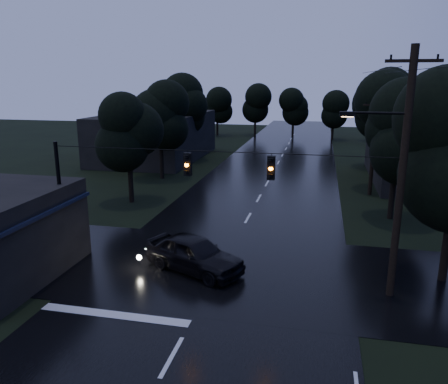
% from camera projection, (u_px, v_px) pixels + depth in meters
% --- Properties ---
extents(main_road, '(12.00, 120.00, 0.02)m').
position_uv_depth(main_road, '(267.00, 184.00, 37.78)').
color(main_road, black).
rests_on(main_road, ground).
extents(cross_street, '(60.00, 9.00, 0.02)m').
position_uv_depth(cross_street, '(220.00, 269.00, 20.76)').
color(cross_street, black).
rests_on(cross_street, ground).
extents(building_far_right, '(10.00, 14.00, 4.40)m').
position_uv_depth(building_far_right, '(433.00, 157.00, 38.07)').
color(building_far_right, black).
rests_on(building_far_right, ground).
extents(building_far_left, '(10.00, 16.00, 5.00)m').
position_uv_depth(building_far_left, '(156.00, 136.00, 49.54)').
color(building_far_left, black).
rests_on(building_far_left, ground).
extents(utility_pole_main, '(3.50, 0.30, 10.00)m').
position_uv_depth(utility_pole_main, '(400.00, 172.00, 16.95)').
color(utility_pole_main, black).
rests_on(utility_pole_main, ground).
extents(utility_pole_far, '(2.00, 0.30, 7.50)m').
position_uv_depth(utility_pole_far, '(374.00, 145.00, 33.18)').
color(utility_pole_far, black).
rests_on(utility_pole_far, ground).
extents(anchor_pole_left, '(0.18, 0.18, 6.00)m').
position_uv_depth(anchor_pole_left, '(61.00, 205.00, 20.64)').
color(anchor_pole_left, black).
rests_on(anchor_pole_left, ground).
extents(span_signals, '(15.00, 0.37, 1.12)m').
position_uv_depth(span_signals, '(227.00, 165.00, 18.38)').
color(span_signals, black).
rests_on(span_signals, ground).
extents(tree_left_a, '(3.92, 3.92, 8.26)m').
position_uv_depth(tree_left_a, '(128.00, 131.00, 30.79)').
color(tree_left_a, black).
rests_on(tree_left_a, ground).
extents(tree_left_b, '(4.20, 4.20, 8.85)m').
position_uv_depth(tree_left_b, '(160.00, 116.00, 38.39)').
color(tree_left_b, black).
rests_on(tree_left_b, ground).
extents(tree_left_c, '(4.48, 4.48, 9.44)m').
position_uv_depth(tree_left_c, '(187.00, 105.00, 47.87)').
color(tree_left_c, black).
rests_on(tree_left_c, ground).
extents(tree_right_a, '(4.20, 4.20, 8.85)m').
position_uv_depth(tree_right_a, '(398.00, 132.00, 26.92)').
color(tree_right_a, black).
rests_on(tree_right_a, ground).
extents(tree_right_b, '(4.48, 4.48, 9.44)m').
position_uv_depth(tree_right_b, '(390.00, 116.00, 34.27)').
color(tree_right_b, black).
rests_on(tree_right_b, ground).
extents(tree_right_c, '(4.76, 4.76, 10.03)m').
position_uv_depth(tree_right_c, '(383.00, 104.00, 43.50)').
color(tree_right_c, black).
rests_on(tree_right_c, ground).
extents(car, '(5.38, 3.87, 1.70)m').
position_uv_depth(car, '(194.00, 254.00, 20.38)').
color(car, black).
rests_on(car, ground).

